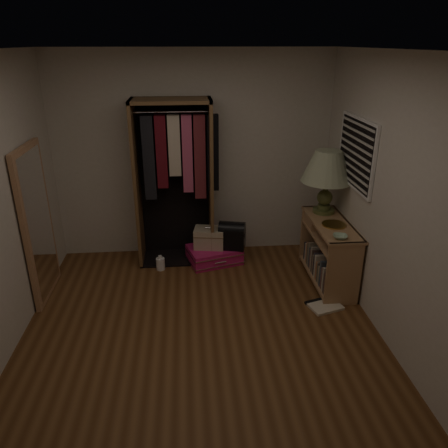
% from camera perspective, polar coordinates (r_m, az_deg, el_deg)
% --- Properties ---
extents(ground, '(4.00, 4.00, 0.00)m').
position_cam_1_polar(ground, '(4.37, -2.93, -14.78)').
color(ground, '#583319').
rests_on(ground, ground).
extents(room_walls, '(3.52, 4.02, 2.60)m').
position_cam_1_polar(room_walls, '(3.70, -2.25, 4.46)').
color(room_walls, beige).
rests_on(room_walls, ground).
extents(console_bookshelf, '(0.42, 1.12, 0.75)m').
position_cam_1_polar(console_bookshelf, '(5.30, 13.38, -3.25)').
color(console_bookshelf, '#A3764F').
rests_on(console_bookshelf, ground).
extents(open_wardrobe, '(1.02, 0.50, 2.05)m').
position_cam_1_polar(open_wardrobe, '(5.43, -6.30, 7.18)').
color(open_wardrobe, brown).
rests_on(open_wardrobe, ground).
extents(floor_mirror, '(0.06, 0.80, 1.70)m').
position_cam_1_polar(floor_mirror, '(5.08, -23.18, -0.03)').
color(floor_mirror, '#AE7A54').
rests_on(floor_mirror, ground).
extents(pink_suitcase, '(0.77, 0.64, 0.20)m').
position_cam_1_polar(pink_suitcase, '(5.68, -1.29, -3.99)').
color(pink_suitcase, '#C61860').
rests_on(pink_suitcase, ground).
extents(train_case, '(0.42, 0.32, 0.28)m').
position_cam_1_polar(train_case, '(5.60, -1.94, -1.78)').
color(train_case, tan).
rests_on(train_case, pink_suitcase).
extents(black_bag, '(0.37, 0.29, 0.36)m').
position_cam_1_polar(black_bag, '(5.55, 1.06, -1.39)').
color(black_bag, black).
rests_on(black_bag, pink_suitcase).
extents(table_lamp, '(0.80, 0.80, 0.76)m').
position_cam_1_polar(table_lamp, '(5.24, 13.37, 7.16)').
color(table_lamp, '#4A5328').
rests_on(table_lamp, console_bookshelf).
extents(brass_tray, '(0.36, 0.36, 0.02)m').
position_cam_1_polar(brass_tray, '(5.05, 14.18, -0.07)').
color(brass_tray, '#AF8E43').
rests_on(brass_tray, console_bookshelf).
extents(ceramic_bowl, '(0.19, 0.19, 0.04)m').
position_cam_1_polar(ceramic_bowl, '(4.73, 14.93, -1.61)').
color(ceramic_bowl, '#98B597').
rests_on(ceramic_bowl, console_bookshelf).
extents(white_jug, '(0.11, 0.11, 0.19)m').
position_cam_1_polar(white_jug, '(5.56, -8.29, -5.14)').
color(white_jug, white).
rests_on(white_jug, ground).
extents(floor_book, '(0.40, 0.36, 0.03)m').
position_cam_1_polar(floor_book, '(4.94, 12.87, -10.24)').
color(floor_book, beige).
rests_on(floor_book, ground).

